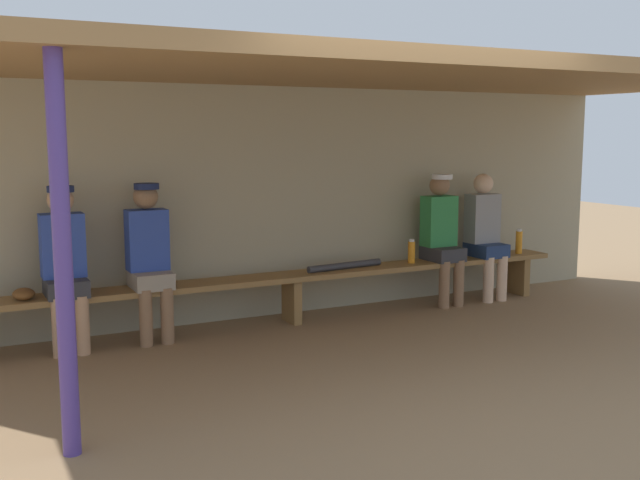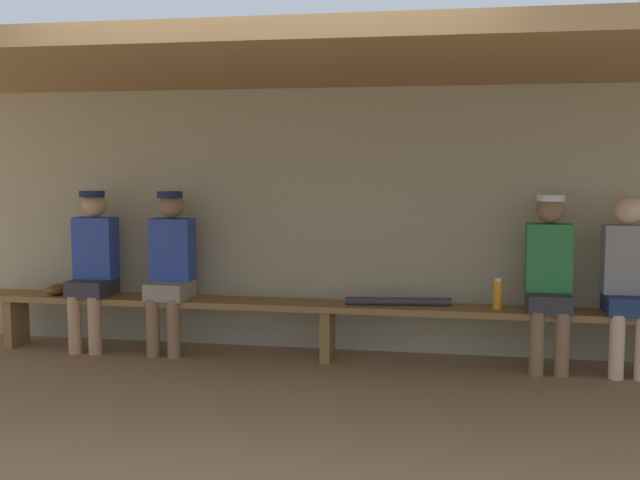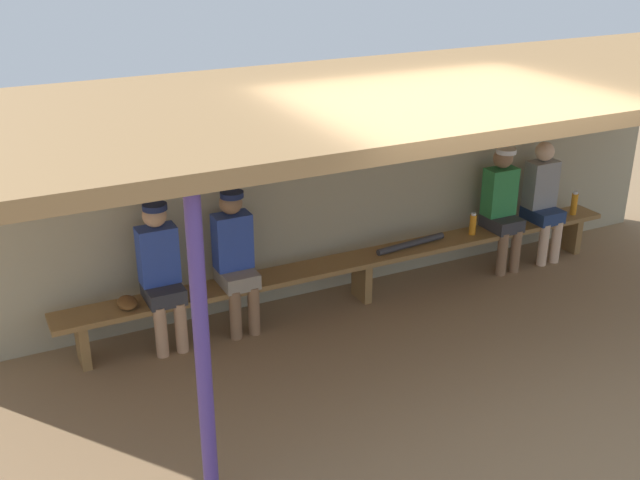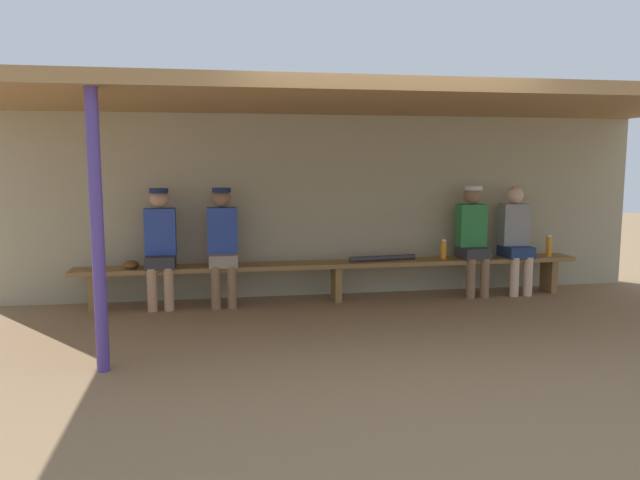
{
  "view_description": "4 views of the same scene",
  "coord_description": "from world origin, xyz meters",
  "px_view_note": "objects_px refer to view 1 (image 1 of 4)",
  "views": [
    {
      "loc": [
        -2.88,
        -4.68,
        1.76
      ],
      "look_at": [
        0.15,
        1.25,
        0.81
      ],
      "focal_mm": 42.06,
      "sensor_mm": 36.0,
      "label": 1
    },
    {
      "loc": [
        1.07,
        -4.58,
        1.6
      ],
      "look_at": [
        0.01,
        1.16,
        1.01
      ],
      "focal_mm": 44.11,
      "sensor_mm": 36.0,
      "label": 2
    },
    {
      "loc": [
        -3.48,
        -4.5,
        3.59
      ],
      "look_at": [
        -0.52,
        1.44,
        0.78
      ],
      "focal_mm": 43.25,
      "sensor_mm": 36.0,
      "label": 3
    },
    {
      "loc": [
        -1.45,
        -5.43,
        1.65
      ],
      "look_at": [
        -0.24,
        1.31,
        0.76
      ],
      "focal_mm": 34.3,
      "sensor_mm": 36.0,
      "label": 4
    }
  ],
  "objects_px": {
    "bench": "(292,282)",
    "baseball_glove_dark_brown": "(24,294)",
    "support_post": "(63,258)",
    "water_bottle_clear": "(412,252)",
    "player_with_sunglasses": "(64,260)",
    "player_rightmost": "(149,254)",
    "player_in_blue": "(485,231)",
    "water_bottle_green": "(519,242)",
    "player_near_post": "(442,233)",
    "baseball_bat": "(345,266)"
  },
  "relations": [
    {
      "from": "support_post",
      "to": "player_rightmost",
      "type": "relative_size",
      "value": 1.64
    },
    {
      "from": "player_rightmost",
      "to": "water_bottle_clear",
      "type": "height_order",
      "value": "player_rightmost"
    },
    {
      "from": "player_with_sunglasses",
      "to": "player_near_post",
      "type": "bearing_deg",
      "value": 0.0
    },
    {
      "from": "baseball_glove_dark_brown",
      "to": "baseball_bat",
      "type": "xyz_separation_m",
      "value": [
        2.91,
        0.02,
        -0.01
      ]
    },
    {
      "from": "player_near_post",
      "to": "player_with_sunglasses",
      "type": "distance_m",
      "value": 3.73
    },
    {
      "from": "water_bottle_clear",
      "to": "water_bottle_green",
      "type": "relative_size",
      "value": 0.9
    },
    {
      "from": "support_post",
      "to": "baseball_glove_dark_brown",
      "type": "xyz_separation_m",
      "value": [
        -0.02,
        2.08,
        -0.6
      ]
    },
    {
      "from": "player_near_post",
      "to": "baseball_glove_dark_brown",
      "type": "bearing_deg",
      "value": -179.64
    },
    {
      "from": "player_rightmost",
      "to": "player_with_sunglasses",
      "type": "xyz_separation_m",
      "value": [
        -0.69,
        0.0,
        0.0
      ]
    },
    {
      "from": "player_in_blue",
      "to": "player_with_sunglasses",
      "type": "xyz_separation_m",
      "value": [
        -4.29,
        0.0,
        0.02
      ]
    },
    {
      "from": "player_near_post",
      "to": "player_rightmost",
      "type": "height_order",
      "value": "same"
    },
    {
      "from": "player_near_post",
      "to": "player_rightmost",
      "type": "distance_m",
      "value": 3.04
    },
    {
      "from": "player_in_blue",
      "to": "player_rightmost",
      "type": "height_order",
      "value": "player_rightmost"
    },
    {
      "from": "player_rightmost",
      "to": "baseball_glove_dark_brown",
      "type": "relative_size",
      "value": 5.6
    },
    {
      "from": "baseball_glove_dark_brown",
      "to": "player_rightmost",
      "type": "bearing_deg",
      "value": 91.18
    },
    {
      "from": "water_bottle_green",
      "to": "player_rightmost",
      "type": "bearing_deg",
      "value": 179.47
    },
    {
      "from": "water_bottle_clear",
      "to": "baseball_glove_dark_brown",
      "type": "relative_size",
      "value": 1.0
    },
    {
      "from": "player_in_blue",
      "to": "support_post",
      "type": "bearing_deg",
      "value": -155.38
    },
    {
      "from": "player_rightmost",
      "to": "baseball_glove_dark_brown",
      "type": "xyz_separation_m",
      "value": [
        -1.01,
        -0.03,
        -0.24
      ]
    },
    {
      "from": "bench",
      "to": "baseball_bat",
      "type": "xyz_separation_m",
      "value": [
        0.57,
        -0.0,
        0.11
      ]
    },
    {
      "from": "player_with_sunglasses",
      "to": "baseball_glove_dark_brown",
      "type": "bearing_deg",
      "value": -175.45
    },
    {
      "from": "bench",
      "to": "baseball_bat",
      "type": "height_order",
      "value": "baseball_bat"
    },
    {
      "from": "player_near_post",
      "to": "player_rightmost",
      "type": "bearing_deg",
      "value": 180.0
    },
    {
      "from": "player_near_post",
      "to": "baseball_bat",
      "type": "height_order",
      "value": "player_near_post"
    },
    {
      "from": "player_in_blue",
      "to": "player_rightmost",
      "type": "bearing_deg",
      "value": 179.99
    },
    {
      "from": "player_with_sunglasses",
      "to": "water_bottle_clear",
      "type": "distance_m",
      "value": 3.35
    },
    {
      "from": "baseball_bat",
      "to": "player_in_blue",
      "type": "bearing_deg",
      "value": -6.25
    },
    {
      "from": "player_rightmost",
      "to": "baseball_bat",
      "type": "xyz_separation_m",
      "value": [
        1.89,
        -0.0,
        -0.25
      ]
    },
    {
      "from": "support_post",
      "to": "player_with_sunglasses",
      "type": "distance_m",
      "value": 2.15
    },
    {
      "from": "player_in_blue",
      "to": "water_bottle_green",
      "type": "bearing_deg",
      "value": -4.79
    },
    {
      "from": "player_in_blue",
      "to": "player_with_sunglasses",
      "type": "bearing_deg",
      "value": 179.99
    },
    {
      "from": "player_near_post",
      "to": "player_with_sunglasses",
      "type": "xyz_separation_m",
      "value": [
        -3.73,
        0.0,
        0.0
      ]
    },
    {
      "from": "bench",
      "to": "water_bottle_green",
      "type": "distance_m",
      "value": 2.72
    },
    {
      "from": "player_with_sunglasses",
      "to": "player_in_blue",
      "type": "bearing_deg",
      "value": -0.01
    },
    {
      "from": "player_with_sunglasses",
      "to": "support_post",
      "type": "bearing_deg",
      "value": -98.05
    },
    {
      "from": "support_post",
      "to": "water_bottle_clear",
      "type": "relative_size",
      "value": 9.12
    },
    {
      "from": "player_rightmost",
      "to": "support_post",
      "type": "bearing_deg",
      "value": -115.14
    },
    {
      "from": "support_post",
      "to": "player_rightmost",
      "type": "height_order",
      "value": "support_post"
    },
    {
      "from": "player_in_blue",
      "to": "baseball_bat",
      "type": "xyz_separation_m",
      "value": [
        -1.71,
        -0.0,
        -0.24
      ]
    },
    {
      "from": "player_near_post",
      "to": "player_with_sunglasses",
      "type": "bearing_deg",
      "value": 180.0
    },
    {
      "from": "player_in_blue",
      "to": "water_bottle_clear",
      "type": "xyz_separation_m",
      "value": [
        -0.94,
        -0.01,
        -0.15
      ]
    },
    {
      "from": "player_rightmost",
      "to": "water_bottle_clear",
      "type": "bearing_deg",
      "value": -0.19
    },
    {
      "from": "player_rightmost",
      "to": "bench",
      "type": "bearing_deg",
      "value": -0.15
    },
    {
      "from": "bench",
      "to": "baseball_glove_dark_brown",
      "type": "xyz_separation_m",
      "value": [
        -2.34,
        -0.02,
        0.12
      ]
    },
    {
      "from": "bench",
      "to": "player_rightmost",
      "type": "bearing_deg",
      "value": 179.85
    },
    {
      "from": "player_in_blue",
      "to": "baseball_glove_dark_brown",
      "type": "distance_m",
      "value": 4.62
    },
    {
      "from": "water_bottle_green",
      "to": "baseball_glove_dark_brown",
      "type": "xyz_separation_m",
      "value": [
        -5.05,
        0.01,
        -0.08
      ]
    },
    {
      "from": "player_rightmost",
      "to": "water_bottle_green",
      "type": "relative_size",
      "value": 5.03
    },
    {
      "from": "water_bottle_clear",
      "to": "baseball_bat",
      "type": "xyz_separation_m",
      "value": [
        -0.77,
        0.01,
        -0.08
      ]
    },
    {
      "from": "support_post",
      "to": "water_bottle_green",
      "type": "relative_size",
      "value": 8.22
    }
  ]
}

